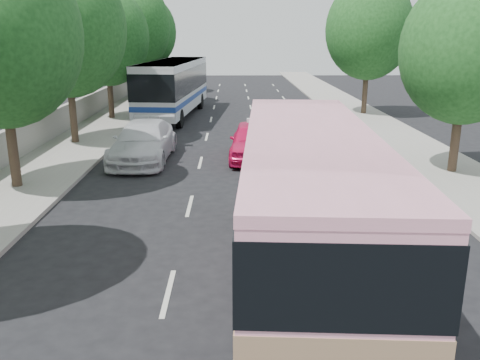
{
  "coord_description": "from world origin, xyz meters",
  "views": [
    {
      "loc": [
        -0.43,
        -12.3,
        5.62
      ],
      "look_at": [
        -0.23,
        1.6,
        1.6
      ],
      "focal_mm": 38.0,
      "sensor_mm": 36.0,
      "label": 1
    }
  ],
  "objects_px": {
    "white_pickup": "(144,142)",
    "pink_taxi": "(253,141)",
    "tour_coach_rear": "(172,76)",
    "tour_coach_front": "(174,83)",
    "pink_bus": "(308,188)"
  },
  "relations": [
    {
      "from": "white_pickup",
      "to": "pink_taxi",
      "type": "bearing_deg",
      "value": 4.39
    },
    {
      "from": "white_pickup",
      "to": "tour_coach_rear",
      "type": "relative_size",
      "value": 0.56
    },
    {
      "from": "white_pickup",
      "to": "tour_coach_front",
      "type": "distance_m",
      "value": 12.95
    },
    {
      "from": "white_pickup",
      "to": "tour_coach_front",
      "type": "bearing_deg",
      "value": 91.67
    },
    {
      "from": "pink_taxi",
      "to": "tour_coach_front",
      "type": "xyz_separation_m",
      "value": [
        -4.99,
        12.63,
        1.44
      ]
    },
    {
      "from": "tour_coach_front",
      "to": "pink_taxi",
      "type": "bearing_deg",
      "value": -63.24
    },
    {
      "from": "white_pickup",
      "to": "tour_coach_rear",
      "type": "xyz_separation_m",
      "value": [
        -1.44,
        24.33,
        1.04
      ]
    },
    {
      "from": "pink_bus",
      "to": "tour_coach_front",
      "type": "bearing_deg",
      "value": 106.77
    },
    {
      "from": "tour_coach_rear",
      "to": "pink_taxi",
      "type": "bearing_deg",
      "value": -78.53
    },
    {
      "from": "pink_taxi",
      "to": "white_pickup",
      "type": "bearing_deg",
      "value": -173.64
    },
    {
      "from": "pink_bus",
      "to": "pink_taxi",
      "type": "bearing_deg",
      "value": 97.33
    },
    {
      "from": "pink_taxi",
      "to": "tour_coach_rear",
      "type": "distance_m",
      "value": 24.96
    },
    {
      "from": "white_pickup",
      "to": "tour_coach_rear",
      "type": "distance_m",
      "value": 24.39
    },
    {
      "from": "white_pickup",
      "to": "tour_coach_rear",
      "type": "bearing_deg",
      "value": 95.05
    },
    {
      "from": "pink_taxi",
      "to": "tour_coach_front",
      "type": "height_order",
      "value": "tour_coach_front"
    }
  ]
}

